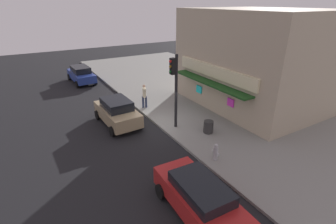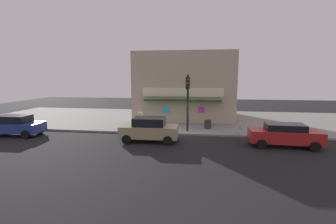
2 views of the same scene
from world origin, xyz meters
The scene contains 10 objects.
ground_plane centered at (0.00, 0.00, 0.00)m, with size 65.22×65.22×0.00m, color black.
sidewalk centered at (0.00, 6.78, 0.07)m, with size 43.48×13.57×0.15m, color gray.
corner_building centered at (0.18, 8.57, 3.62)m, with size 10.19×9.06×6.95m.
traffic_light centered at (0.90, 0.77, 3.13)m, with size 0.32×0.58×4.63m.
fire_hydrant centered at (5.05, 0.66, 0.58)m, with size 0.48×0.24×0.90m.
trash_can centered at (2.58, 2.19, 0.52)m, with size 0.60×0.60×0.75m, color #2D2D2D.
pedestrian centered at (-3.00, 0.55, 1.14)m, with size 0.58×0.41×1.80m.
parked_car_blue centered at (-12.56, -1.91, 0.83)m, with size 4.41×2.16×1.61m.
parked_car_red centered at (7.51, -2.18, 0.82)m, with size 4.54×2.07×1.55m.
parked_car_tan centered at (-1.65, -2.08, 0.88)m, with size 4.14×2.18×1.72m.
Camera 1 is at (13.17, -6.89, 7.56)m, focal length 26.97 mm.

